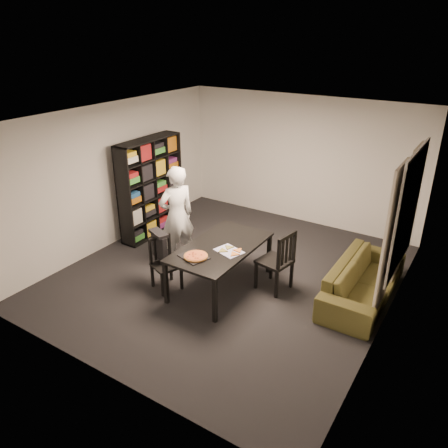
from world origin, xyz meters
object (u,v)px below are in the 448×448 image
Objects in this scene: pepperoni_pizza at (196,256)px; sofa at (363,281)px; bookshelf at (151,187)px; person at (177,216)px; dining_table at (221,250)px; chair_left at (163,259)px; baking_tray at (194,257)px; chair_right at (280,258)px.

sofa is (2.09, 1.39, -0.45)m from pepperoni_pizza.
bookshelf is 1.36m from person.
pepperoni_pizza reaches higher than sofa.
bookshelf is 1.10× the size of dining_table.
chair_left is (1.47, -1.44, -0.47)m from bookshelf.
chair_left is 0.67m from baking_tray.
bookshelf is at bearing 156.24° from dining_table.
person reaches higher than pepperoni_pizza.
person is at bearing 101.06° from sofa.
baking_tray is at bearing 73.93° from person.
sofa is at bearing -1.28° from bookshelf.
pepperoni_pizza is (0.97, -0.80, -0.12)m from person.
baking_tray is at bearing -175.53° from pepperoni_pizza.
dining_table is 1.13m from person.
chair_left is 0.71m from pepperoni_pizza.
chair_right is at bearing 112.92° from sofa.
sofa is at bearing 125.64° from person.
dining_table is at bearing 114.11° from sofa.
dining_table is 0.91m from chair_right.
pepperoni_pizza reaches higher than baking_tray.
person is 0.86× the size of sofa.
chair_right reaches higher than chair_left.
chair_right is at bearing -10.88° from bookshelf.
chair_right is 1.91m from person.
baking_tray is at bearing -36.60° from chair_right.
bookshelf reaches higher than sofa.
chair_right is 0.49× the size of sofa.
chair_left is 0.42× the size of sofa.
dining_table is at bearing 74.88° from baking_tray.
sofa is (3.05, 0.60, -0.57)m from person.
sofa is (2.75, 1.35, -0.18)m from chair_left.
chair_right reaches higher than baking_tray.
bookshelf is at bearing 88.72° from sofa.
bookshelf is 2.61m from pepperoni_pizza.
person is 1.23m from baking_tray.
dining_table is 0.99× the size of person.
chair_right is 2.49× the size of baking_tray.
dining_table is at bearing 99.28° from person.
pepperoni_pizza reaches higher than dining_table.
baking_tray is (-0.14, -0.51, 0.07)m from dining_table.
chair_right is (1.58, 0.86, 0.09)m from chair_left.
bookshelf is at bearing -90.81° from chair_right.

